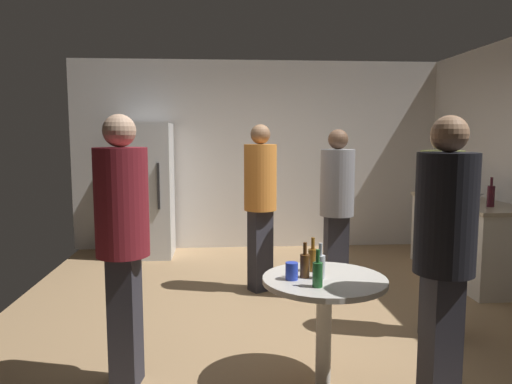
{
  "coord_description": "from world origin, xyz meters",
  "views": [
    {
      "loc": [
        -0.54,
        -4.41,
        1.65
      ],
      "look_at": [
        -0.21,
        0.14,
        1.11
      ],
      "focal_mm": 34.04,
      "sensor_mm": 36.0,
      "label": 1
    }
  ],
  "objects_px": {
    "person_in_maroon_shirt": "(123,230)",
    "person_in_olive_shirt": "(440,214)",
    "foreground_table": "(324,294)",
    "plastic_cup_blue": "(292,271)",
    "person_in_gray_shirt": "(337,200)",
    "refrigerator": "(146,190)",
    "beer_bottle_green": "(318,273)",
    "wine_bottle_on_counter": "(491,195)",
    "beer_bottle_amber": "(313,259)",
    "beer_bottle_clear": "(320,266)",
    "beer_bottle_brown": "(305,265)",
    "kettle": "(472,196)",
    "person_in_orange_shirt": "(260,194)",
    "person_in_black_shirt": "(445,244)"
  },
  "relations": [
    {
      "from": "person_in_maroon_shirt",
      "to": "person_in_olive_shirt",
      "type": "relative_size",
      "value": 1.03
    },
    {
      "from": "foreground_table",
      "to": "plastic_cup_blue",
      "type": "distance_m",
      "value": 0.27
    },
    {
      "from": "person_in_gray_shirt",
      "to": "foreground_table",
      "type": "bearing_deg",
      "value": -19.59
    },
    {
      "from": "refrigerator",
      "to": "beer_bottle_green",
      "type": "distance_m",
      "value": 4.13
    },
    {
      "from": "wine_bottle_on_counter",
      "to": "person_in_gray_shirt",
      "type": "relative_size",
      "value": 0.18
    },
    {
      "from": "wine_bottle_on_counter",
      "to": "beer_bottle_amber",
      "type": "relative_size",
      "value": 1.35
    },
    {
      "from": "beer_bottle_clear",
      "to": "person_in_olive_shirt",
      "type": "relative_size",
      "value": 0.13
    },
    {
      "from": "beer_bottle_amber",
      "to": "person_in_olive_shirt",
      "type": "distance_m",
      "value": 1.32
    },
    {
      "from": "beer_bottle_brown",
      "to": "beer_bottle_green",
      "type": "bearing_deg",
      "value": -77.81
    },
    {
      "from": "kettle",
      "to": "beer_bottle_brown",
      "type": "relative_size",
      "value": 1.06
    },
    {
      "from": "person_in_maroon_shirt",
      "to": "person_in_orange_shirt",
      "type": "distance_m",
      "value": 2.16
    },
    {
      "from": "foreground_table",
      "to": "beer_bottle_amber",
      "type": "xyz_separation_m",
      "value": [
        -0.05,
        0.16,
        0.19
      ]
    },
    {
      "from": "beer_bottle_green",
      "to": "person_in_black_shirt",
      "type": "height_order",
      "value": "person_in_black_shirt"
    },
    {
      "from": "wine_bottle_on_counter",
      "to": "plastic_cup_blue",
      "type": "distance_m",
      "value": 3.01
    },
    {
      "from": "beer_bottle_amber",
      "to": "person_in_olive_shirt",
      "type": "bearing_deg",
      "value": 27.87
    },
    {
      "from": "beer_bottle_amber",
      "to": "foreground_table",
      "type": "bearing_deg",
      "value": -72.92
    },
    {
      "from": "beer_bottle_green",
      "to": "foreground_table",
      "type": "bearing_deg",
      "value": 65.55
    },
    {
      "from": "plastic_cup_blue",
      "to": "refrigerator",
      "type": "bearing_deg",
      "value": 111.78
    },
    {
      "from": "wine_bottle_on_counter",
      "to": "person_in_gray_shirt",
      "type": "height_order",
      "value": "person_in_gray_shirt"
    },
    {
      "from": "kettle",
      "to": "person_in_orange_shirt",
      "type": "distance_m",
      "value": 2.37
    },
    {
      "from": "beer_bottle_brown",
      "to": "beer_bottle_clear",
      "type": "distance_m",
      "value": 0.1
    },
    {
      "from": "refrigerator",
      "to": "person_in_orange_shirt",
      "type": "distance_m",
      "value": 2.15
    },
    {
      "from": "plastic_cup_blue",
      "to": "person_in_black_shirt",
      "type": "relative_size",
      "value": 0.06
    },
    {
      "from": "beer_bottle_amber",
      "to": "person_in_orange_shirt",
      "type": "relative_size",
      "value": 0.13
    },
    {
      "from": "refrigerator",
      "to": "foreground_table",
      "type": "relative_size",
      "value": 2.25
    },
    {
      "from": "refrigerator",
      "to": "person_in_maroon_shirt",
      "type": "xyz_separation_m",
      "value": [
        0.39,
        -3.51,
        0.14
      ]
    },
    {
      "from": "person_in_black_shirt",
      "to": "person_in_olive_shirt",
      "type": "height_order",
      "value": "person_in_black_shirt"
    },
    {
      "from": "beer_bottle_amber",
      "to": "beer_bottle_clear",
      "type": "height_order",
      "value": "same"
    },
    {
      "from": "beer_bottle_green",
      "to": "person_in_orange_shirt",
      "type": "height_order",
      "value": "person_in_orange_shirt"
    },
    {
      "from": "wine_bottle_on_counter",
      "to": "plastic_cup_blue",
      "type": "xyz_separation_m",
      "value": [
        -2.36,
        -1.86,
        -0.23
      ]
    },
    {
      "from": "wine_bottle_on_counter",
      "to": "foreground_table",
      "type": "distance_m",
      "value": 2.85
    },
    {
      "from": "beer_bottle_clear",
      "to": "person_in_black_shirt",
      "type": "bearing_deg",
      "value": -30.24
    },
    {
      "from": "wine_bottle_on_counter",
      "to": "beer_bottle_amber",
      "type": "xyz_separation_m",
      "value": [
        -2.19,
        -1.68,
        -0.2
      ]
    },
    {
      "from": "plastic_cup_blue",
      "to": "person_in_maroon_shirt",
      "type": "bearing_deg",
      "value": 172.61
    },
    {
      "from": "wine_bottle_on_counter",
      "to": "person_in_black_shirt",
      "type": "height_order",
      "value": "person_in_black_shirt"
    },
    {
      "from": "kettle",
      "to": "foreground_table",
      "type": "height_order",
      "value": "kettle"
    },
    {
      "from": "beer_bottle_amber",
      "to": "beer_bottle_green",
      "type": "distance_m",
      "value": 0.34
    },
    {
      "from": "beer_bottle_amber",
      "to": "person_in_black_shirt",
      "type": "height_order",
      "value": "person_in_black_shirt"
    },
    {
      "from": "person_in_black_shirt",
      "to": "person_in_gray_shirt",
      "type": "height_order",
      "value": "person_in_black_shirt"
    },
    {
      "from": "foreground_table",
      "to": "beer_bottle_clear",
      "type": "xyz_separation_m",
      "value": [
        -0.03,
        -0.01,
        0.19
      ]
    },
    {
      "from": "kettle",
      "to": "person_in_black_shirt",
      "type": "distance_m",
      "value": 2.97
    },
    {
      "from": "person_in_gray_shirt",
      "to": "person_in_olive_shirt",
      "type": "bearing_deg",
      "value": 27.29
    },
    {
      "from": "refrigerator",
      "to": "beer_bottle_clear",
      "type": "relative_size",
      "value": 7.83
    },
    {
      "from": "beer_bottle_brown",
      "to": "person_in_black_shirt",
      "type": "height_order",
      "value": "person_in_black_shirt"
    },
    {
      "from": "person_in_maroon_shirt",
      "to": "person_in_black_shirt",
      "type": "height_order",
      "value": "person_in_maroon_shirt"
    },
    {
      "from": "wine_bottle_on_counter",
      "to": "person_in_orange_shirt",
      "type": "height_order",
      "value": "person_in_orange_shirt"
    },
    {
      "from": "person_in_maroon_shirt",
      "to": "person_in_orange_shirt",
      "type": "height_order",
      "value": "person_in_maroon_shirt"
    },
    {
      "from": "kettle",
      "to": "beer_bottle_amber",
      "type": "height_order",
      "value": "kettle"
    },
    {
      "from": "person_in_olive_shirt",
      "to": "foreground_table",
      "type": "bearing_deg",
      "value": -8.46
    },
    {
      "from": "person_in_orange_shirt",
      "to": "person_in_black_shirt",
      "type": "bearing_deg",
      "value": -10.91
    }
  ]
}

